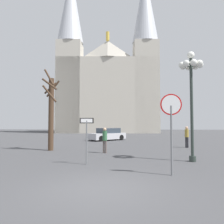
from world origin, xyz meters
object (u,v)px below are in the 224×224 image
Objects in this scene: stop_sign at (171,117)px; pedestrian_walking at (105,138)px; street_lamp at (191,80)px; one_way_arrow_sign at (87,134)px; cathedral at (108,79)px; bare_tree at (51,110)px; pedestrian_standing at (187,135)px; parked_car_near_silver at (107,135)px.

pedestrian_walking is (-3.28, 6.17, -1.25)m from stop_sign.
street_lamp is at bearing 61.39° from stop_sign.
one_way_arrow_sign is at bearing -167.87° from street_lamp.
cathedral is 36.18m from street_lamp.
bare_tree is 3.45× the size of pedestrian_standing.
parked_car_near_silver is 10.25m from pedestrian_standing.
cathedral is 15.33× the size of one_way_arrow_sign.
bare_tree is (-7.48, 7.31, 0.70)m from stop_sign.
street_lamp is at bearing -67.33° from parked_car_near_silver.
cathedral is 31.77m from bare_tree.
bare_tree is (-3.70, 5.30, 1.50)m from one_way_arrow_sign.
cathedral is at bearing 102.18° from street_lamp.
pedestrian_standing is at bearing -44.72° from parked_car_near_silver.
street_lamp reaches higher than stop_sign.
one_way_arrow_sign reaches higher than pedestrian_standing.
stop_sign is 1.40× the size of one_way_arrow_sign.
street_lamp is at bearing -24.00° from bare_tree.
cathedral is 31.23m from pedestrian_standing.
bare_tree is (-9.23, 4.11, -1.40)m from street_lamp.
stop_sign reaches higher than pedestrian_walking.
stop_sign is at bearing -62.02° from pedestrian_walking.
street_lamp is (7.49, -34.69, -7.03)m from cathedral.
parked_car_near_silver is (-0.26, 15.03, -0.83)m from one_way_arrow_sign.
pedestrian_standing is at bearing -72.24° from cathedral.
bare_tree is 4.77m from pedestrian_walking.
stop_sign is 0.54× the size of street_lamp.
stop_sign is at bearing -108.24° from pedestrian_standing.
street_lamp is 7.57m from pedestrian_standing.
one_way_arrow_sign is at bearing -89.02° from parked_car_near_silver.
one_way_arrow_sign is 1.34× the size of pedestrian_walking.
pedestrian_standing is at bearing 48.08° from one_way_arrow_sign.
cathedral is at bearing 98.62° from stop_sign.
one_way_arrow_sign is 0.52× the size of parked_car_near_silver.
cathedral is 10.98× the size of stop_sign.
bare_tree is at bearing -166.74° from pedestrian_standing.
pedestrian_standing is at bearing 71.76° from stop_sign.
bare_tree is 1.36× the size of parked_car_near_silver.
stop_sign is at bearing -28.02° from one_way_arrow_sign.
cathedral is at bearing 93.13° from one_way_arrow_sign.
parked_car_near_silver is (3.44, 9.74, -2.33)m from bare_tree.
pedestrian_walking is (-5.02, 2.97, -3.35)m from street_lamp.
bare_tree reaches higher than parked_car_near_silver.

